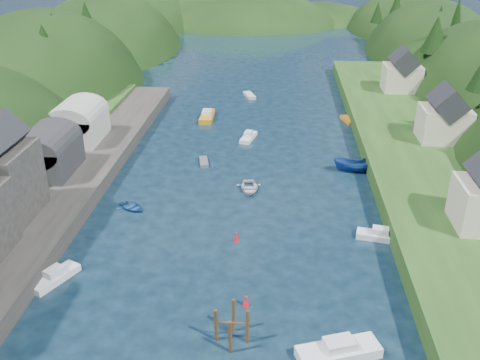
{
  "coord_description": "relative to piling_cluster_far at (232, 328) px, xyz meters",
  "views": [
    {
      "loc": [
        4.48,
        -29.81,
        31.49
      ],
      "look_at": [
        0.0,
        28.0,
        4.0
      ],
      "focal_mm": 40.0,
      "sensor_mm": 36.0,
      "label": 1
    }
  ],
  "objects": [
    {
      "name": "hillside_left",
      "position": [
        -46.12,
        70.24,
        -9.42
      ],
      "size": [
        44.0,
        245.56,
        52.0
      ],
      "color": "black",
      "rests_on": "ground"
    },
    {
      "name": "channel_buoy_far",
      "position": [
        -0.97,
        15.9,
        -0.91
      ],
      "size": [
        0.7,
        0.7,
        1.1
      ],
      "color": "red",
      "rests_on": "ground"
    },
    {
      "name": "piling_cluster_far",
      "position": [
        0.0,
        0.0,
        0.0
      ],
      "size": [
        3.12,
        2.92,
        3.92
      ],
      "color": "#382314",
      "rests_on": "ground"
    },
    {
      "name": "moored_boats",
      "position": [
        -2.25,
        21.41,
        -0.81
      ],
      "size": [
        37.8,
        94.3,
        2.12
      ],
      "color": "silver",
      "rests_on": "ground"
    },
    {
      "name": "hillside_right",
      "position": [
        43.88,
        70.24,
        -8.81
      ],
      "size": [
        36.0,
        245.56,
        48.0
      ],
      "color": "black",
      "rests_on": "ground"
    },
    {
      "name": "hill_trees",
      "position": [
        -0.92,
        60.31,
        9.76
      ],
      "size": [
        90.17,
        148.83,
        12.94
      ],
      "color": "black",
      "rests_on": "ground"
    },
    {
      "name": "ground",
      "position": [
        -1.12,
        45.24,
        -1.39
      ],
      "size": [
        600.0,
        600.0,
        0.0
      ],
      "primitive_type": "plane",
      "color": "black",
      "rests_on": "ground"
    },
    {
      "name": "right_bank_cottages",
      "position": [
        26.88,
        43.58,
        4.45
      ],
      "size": [
        9.0,
        59.24,
        8.41
      ],
      "color": "beige",
      "rests_on": "terrace_right"
    },
    {
      "name": "far_hills",
      "position": [
        0.1,
        169.25,
        -12.19
      ],
      "size": [
        103.0,
        68.0,
        44.0
      ],
      "color": "black",
      "rests_on": "ground"
    },
    {
      "name": "quay_left",
      "position": [
        -25.12,
        15.24,
        -0.39
      ],
      "size": [
        12.0,
        110.0,
        2.0
      ],
      "primitive_type": "cube",
      "color": "#2D2B28",
      "rests_on": "ground"
    },
    {
      "name": "terrace_right",
      "position": [
        23.88,
        35.24,
        -0.19
      ],
      "size": [
        16.0,
        120.0,
        2.4
      ],
      "primitive_type": "cube",
      "color": "#234719",
      "rests_on": "ground"
    },
    {
      "name": "channel_buoy_near",
      "position": [
        0.87,
        4.78,
        -0.91
      ],
      "size": [
        0.7,
        0.7,
        1.1
      ],
      "color": "red",
      "rests_on": "ground"
    },
    {
      "name": "boat_sheds",
      "position": [
        -27.12,
        34.24,
        3.88
      ],
      "size": [
        7.0,
        21.0,
        7.5
      ],
      "color": "#2D2D30",
      "rests_on": "quay_left"
    }
  ]
}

